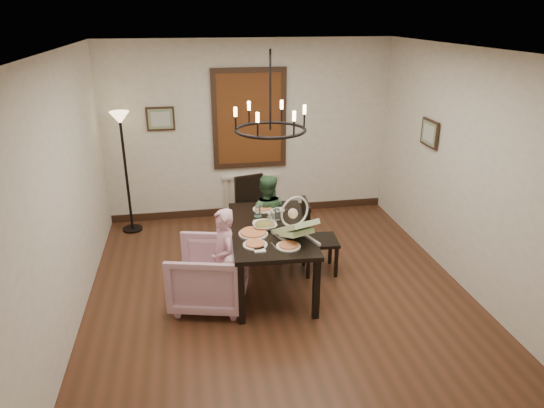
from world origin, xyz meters
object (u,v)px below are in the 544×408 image
object	(u,v)px
chair_far	(255,211)
elderly_woman	(224,268)
seated_man	(266,224)
chair_right	(320,236)
baby_bouncer	(295,225)
dining_table	(271,234)
drinking_glass	(271,220)
floor_lamp	(126,175)
armchair	(208,274)

from	to	relation	value
chair_far	elderly_woman	xyz separation A→B (m)	(-0.57, -1.57, 0.00)
seated_man	chair_far	bearing A→B (deg)	-65.56
chair_far	seated_man	bearing A→B (deg)	-94.75
chair_right	elderly_woman	world-z (taller)	same
baby_bouncer	elderly_woman	bearing A→B (deg)	159.74
dining_table	chair_far	xyz separation A→B (m)	(-0.02, 1.19, -0.20)
dining_table	drinking_glass	distance (m)	0.17
chair_far	floor_lamp	world-z (taller)	floor_lamp
dining_table	baby_bouncer	distance (m)	0.50
dining_table	chair_far	bearing A→B (deg)	94.24
chair_right	baby_bouncer	distance (m)	0.88
chair_far	chair_right	size ratio (longest dim) A/B	1.00
armchair	drinking_glass	distance (m)	0.97
seated_man	floor_lamp	bearing A→B (deg)	-19.43
chair_far	floor_lamp	size ratio (longest dim) A/B	0.55
seated_man	baby_bouncer	distance (m)	1.18
chair_far	drinking_glass	world-z (taller)	chair_far
seated_man	floor_lamp	size ratio (longest dim) A/B	0.55
chair_right	baby_bouncer	world-z (taller)	baby_bouncer
elderly_woman	baby_bouncer	bearing A→B (deg)	75.53
drinking_glass	floor_lamp	size ratio (longest dim) A/B	0.09
baby_bouncer	drinking_glass	world-z (taller)	baby_bouncer
baby_bouncer	floor_lamp	world-z (taller)	floor_lamp
chair_right	armchair	xyz separation A→B (m)	(-1.46, -0.51, -0.12)
armchair	elderly_woman	bearing A→B (deg)	77.30
dining_table	armchair	bearing A→B (deg)	-156.42
seated_man	floor_lamp	xyz separation A→B (m)	(-1.90, 1.25, 0.41)
chair_far	elderly_woman	bearing A→B (deg)	-125.40
seated_man	floor_lamp	distance (m)	2.31
baby_bouncer	drinking_glass	size ratio (longest dim) A/B	3.41
armchair	seated_man	bearing A→B (deg)	154.09
elderly_woman	seated_man	world-z (taller)	same
chair_far	armchair	world-z (taller)	chair_far
drinking_glass	chair_right	bearing A→B (deg)	15.26
seated_man	chair_right	bearing A→B (deg)	155.21
chair_far	floor_lamp	bearing A→B (deg)	141.76
elderly_woman	floor_lamp	size ratio (longest dim) A/B	0.55
dining_table	chair_right	distance (m)	0.74
floor_lamp	drinking_glass	bearing A→B (deg)	-46.30
seated_man	baby_bouncer	xyz separation A→B (m)	(0.15, -1.08, 0.45)
armchair	elderly_woman	distance (m)	0.23
chair_right	seated_man	size ratio (longest dim) A/B	1.00
chair_right	floor_lamp	distance (m)	3.09
chair_right	drinking_glass	xyz separation A→B (m)	(-0.68, -0.18, 0.36)
dining_table	baby_bouncer	world-z (taller)	baby_bouncer
armchair	drinking_glass	xyz separation A→B (m)	(0.78, 0.32, 0.48)
elderly_woman	dining_table	bearing A→B (deg)	107.37
dining_table	elderly_woman	world-z (taller)	elderly_woman
chair_far	chair_right	world-z (taller)	chair_right
chair_far	chair_right	bearing A→B (deg)	-69.42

